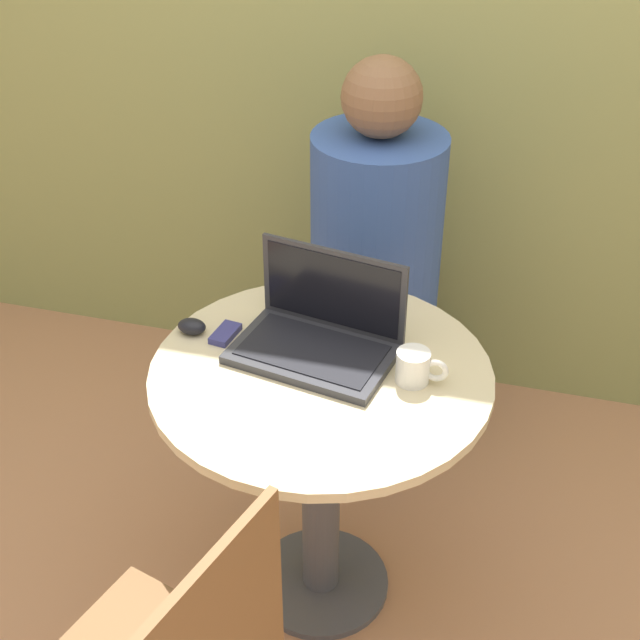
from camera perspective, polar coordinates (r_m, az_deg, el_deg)
The scene contains 7 objects.
ground_plane at distance 2.51m, azimuth 0.05°, elevation -16.53°, with size 12.00×12.00×0.00m, color tan.
round_table at distance 2.12m, azimuth 0.06°, elevation -7.13°, with size 0.78×0.78×0.73m.
laptop at distance 2.04m, azimuth -0.06°, elevation -0.80°, with size 0.40×0.29×0.22m.
cell_phone at distance 2.11m, azimuth -6.08°, elevation -0.87°, with size 0.06×0.09×0.02m.
computer_mouse at distance 2.13m, azimuth -8.21°, elevation -0.41°, with size 0.07×0.05×0.04m.
coffee_cup at distance 1.96m, azimuth 6.09°, elevation -3.01°, with size 0.12×0.08×0.08m.
person_seated at distance 2.72m, azimuth 3.53°, elevation 2.27°, with size 0.44×0.61×1.23m.
Camera 1 is at (0.42, -1.54, 1.94)m, focal length 50.00 mm.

